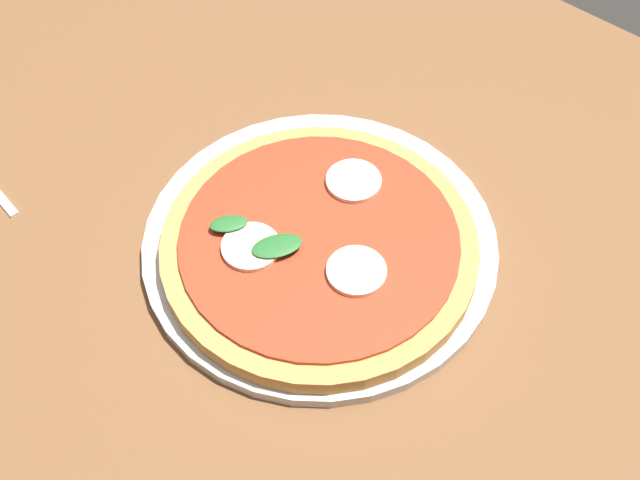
# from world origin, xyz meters

# --- Properties ---
(ground_plane) EXTENTS (6.00, 6.00, 0.00)m
(ground_plane) POSITION_xyz_m (0.00, 0.00, 0.00)
(ground_plane) COLOR #2D2B28
(dining_table) EXTENTS (1.38, 0.91, 0.70)m
(dining_table) POSITION_xyz_m (0.00, 0.00, 0.61)
(dining_table) COLOR brown
(dining_table) RESTS_ON ground_plane
(serving_tray) EXTENTS (0.33, 0.33, 0.01)m
(serving_tray) POSITION_xyz_m (0.11, -0.03, 0.71)
(serving_tray) COLOR silver
(serving_tray) RESTS_ON dining_table
(pizza) EXTENTS (0.29, 0.29, 0.03)m
(pizza) POSITION_xyz_m (0.12, -0.04, 0.73)
(pizza) COLOR tan
(pizza) RESTS_ON serving_tray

